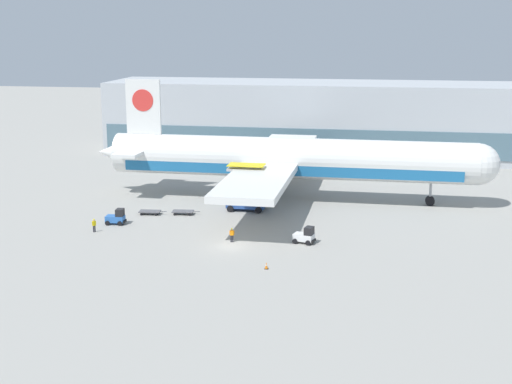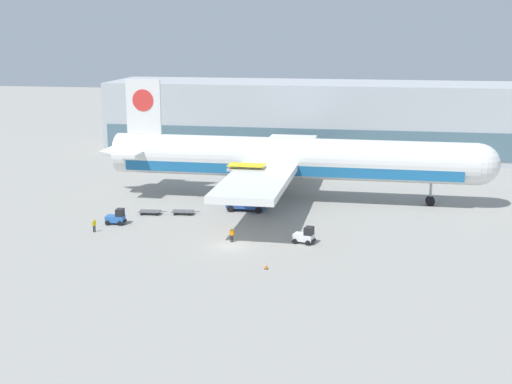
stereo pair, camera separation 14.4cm
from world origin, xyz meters
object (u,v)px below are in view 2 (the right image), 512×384
object	(u,v)px
baggage_tug_mid	(305,236)
baggage_dolly_lead	(150,212)
airplane_main	(285,160)
scissor_lift_loader	(247,193)
ground_crew_near	(94,224)
traffic_cone_near	(266,266)
baggage_dolly_second	(183,212)
ground_crew_far	(232,234)
baggage_tug_foreground	(117,217)

from	to	relation	value
baggage_tug_mid	baggage_dolly_lead	size ratio (longest dim) A/B	0.72
airplane_main	scissor_lift_loader	bearing A→B (deg)	-121.07
ground_crew_near	traffic_cone_near	size ratio (longest dim) A/B	2.29
baggage_dolly_second	ground_crew_far	xyz separation A→B (m)	(8.96, -11.11, 0.60)
ground_crew_near	baggage_tug_mid	bearing A→B (deg)	122.27
baggage_dolly_lead	baggage_dolly_second	bearing A→B (deg)	5.53
baggage_dolly_second	traffic_cone_near	bearing A→B (deg)	-58.27
ground_crew_near	traffic_cone_near	world-z (taller)	ground_crew_near
scissor_lift_loader	traffic_cone_near	size ratio (longest dim) A/B	8.63
traffic_cone_near	airplane_main	bearing A→B (deg)	93.96
scissor_lift_loader	baggage_dolly_lead	world-z (taller)	scissor_lift_loader
ground_crew_far	baggage_tug_mid	bearing A→B (deg)	169.55
baggage_dolly_lead	traffic_cone_near	world-z (taller)	traffic_cone_near
ground_crew_near	ground_crew_far	bearing A→B (deg)	118.75
baggage_tug_foreground	baggage_tug_mid	world-z (taller)	same
baggage_tug_mid	traffic_cone_near	bearing A→B (deg)	-92.96
scissor_lift_loader	ground_crew_far	xyz separation A→B (m)	(1.04, -14.93, -1.35)
airplane_main	ground_crew_far	size ratio (longest dim) A/B	34.34
baggage_dolly_lead	traffic_cone_near	distance (m)	26.66
baggage_dolly_lead	baggage_dolly_second	xyz separation A→B (m)	(4.36, 0.76, 0.00)
baggage_dolly_lead	scissor_lift_loader	bearing A→B (deg)	16.06
ground_crew_far	airplane_main	bearing A→B (deg)	-115.91
airplane_main	baggage_dolly_lead	world-z (taller)	airplane_main
airplane_main	baggage_tug_foreground	size ratio (longest dim) A/B	22.91
airplane_main	baggage_dolly_lead	size ratio (longest dim) A/B	15.48
airplane_main	ground_crew_near	distance (m)	29.76
baggage_tug_mid	baggage_dolly_second	world-z (taller)	baggage_tug_mid
baggage_dolly_lead	ground_crew_far	xyz separation A→B (m)	(13.32, -10.35, 0.60)
traffic_cone_near	scissor_lift_loader	bearing A→B (deg)	105.36
airplane_main	baggage_tug_foreground	bearing A→B (deg)	-138.14
airplane_main	baggage_tug_foreground	xyz separation A→B (m)	(-19.31, -16.94, -4.96)
traffic_cone_near	baggage_tug_foreground	bearing A→B (deg)	147.50
baggage_tug_mid	traffic_cone_near	xyz separation A→B (m)	(-3.03, -9.63, -0.52)
baggage_tug_mid	baggage_dolly_second	size ratio (longest dim) A/B	0.72
scissor_lift_loader	ground_crew_near	world-z (taller)	scissor_lift_loader
baggage_tug_foreground	ground_crew_far	world-z (taller)	baggage_tug_foreground
airplane_main	baggage_tug_mid	world-z (taller)	airplane_main
baggage_tug_foreground	baggage_dolly_second	bearing A→B (deg)	37.39
baggage_tug_foreground	baggage_tug_mid	size ratio (longest dim) A/B	0.93
baggage_dolly_second	ground_crew_near	world-z (taller)	ground_crew_near
scissor_lift_loader	baggage_dolly_second	world-z (taller)	scissor_lift_loader
scissor_lift_loader	baggage_dolly_lead	distance (m)	13.25
baggage_tug_foreground	ground_crew_near	world-z (taller)	baggage_tug_foreground
baggage_tug_mid	baggage_dolly_lead	world-z (taller)	baggage_tug_mid
airplane_main	baggage_dolly_lead	distance (m)	21.02
baggage_dolly_lead	ground_crew_near	size ratio (longest dim) A/B	2.24
airplane_main	baggage_dolly_second	xyz separation A→B (m)	(-12.27, -10.87, -5.45)
scissor_lift_loader	baggage_tug_mid	xyz separation A→B (m)	(9.49, -13.91, -1.46)
baggage_tug_mid	ground_crew_far	size ratio (longest dim) A/B	1.61
airplane_main	ground_crew_near	xyz separation A→B (m)	(-20.73, -20.80, -4.86)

